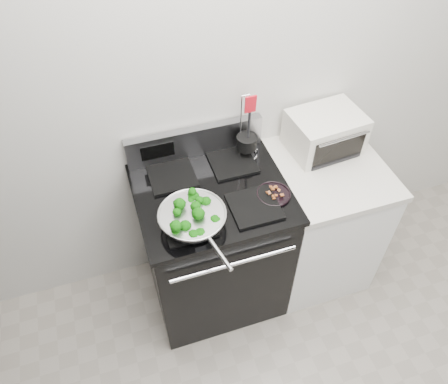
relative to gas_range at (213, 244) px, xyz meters
name	(u,v)px	position (x,y,z in m)	size (l,w,h in m)	color
back_wall	(247,79)	(0.30, 0.34, 0.86)	(4.00, 0.02, 2.70)	beige
gas_range	(213,244)	(0.00, 0.00, 0.00)	(0.79, 0.69, 1.13)	black
counter	(317,220)	(0.68, 0.00, -0.03)	(0.62, 0.68, 0.92)	white
skillet	(193,218)	(-0.15, -0.19, 0.51)	(0.33, 0.52, 0.07)	silver
broccoli_pile	(192,215)	(-0.15, -0.18, 0.53)	(0.26, 0.26, 0.09)	#053004
bacon_plate	(274,193)	(0.29, -0.13, 0.48)	(0.18, 0.18, 0.04)	black
utensil_holder	(247,146)	(0.26, 0.20, 0.53)	(0.13, 0.13, 0.40)	silver
toaster_oven	(325,132)	(0.72, 0.16, 0.55)	(0.42, 0.33, 0.23)	silver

